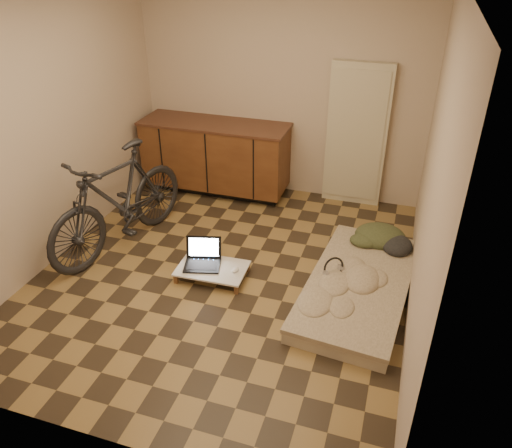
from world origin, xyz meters
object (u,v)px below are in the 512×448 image
(bicycle, at_px, (118,195))
(laptop, at_px, (203,259))
(lap_desk, at_px, (212,269))
(futon, at_px, (358,287))

(bicycle, bearing_deg, laptop, 3.14)
(bicycle, bearing_deg, lap_desk, 2.32)
(futon, height_order, lap_desk, futon)
(lap_desk, xyz_separation_m, laptop, (-0.11, 0.04, 0.06))
(bicycle, height_order, lap_desk, bicycle)
(futon, bearing_deg, laptop, -169.65)
(lap_desk, bearing_deg, futon, 4.83)
(futon, relative_size, laptop, 4.59)
(futon, distance_m, lap_desk, 1.40)
(lap_desk, distance_m, laptop, 0.13)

